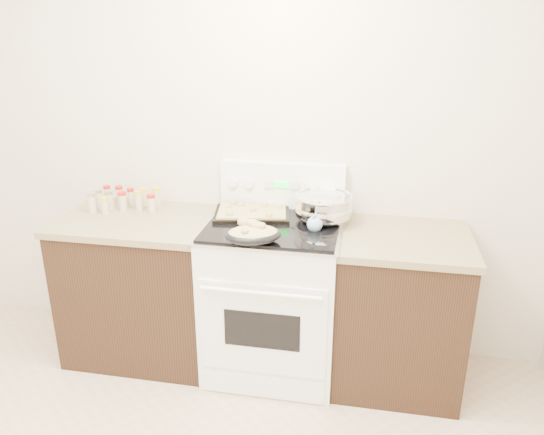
# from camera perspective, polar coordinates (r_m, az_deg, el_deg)

# --- Properties ---
(room_shell) EXTENTS (4.10, 3.60, 2.75)m
(room_shell) POSITION_cam_1_polar(r_m,az_deg,el_deg) (1.62, -21.93, 7.37)
(room_shell) COLOR beige
(room_shell) RESTS_ON ground
(counter_left) EXTENTS (0.93, 0.67, 0.92)m
(counter_left) POSITION_cam_1_polar(r_m,az_deg,el_deg) (3.45, -13.58, -7.13)
(counter_left) COLOR black
(counter_left) RESTS_ON ground
(counter_right) EXTENTS (0.73, 0.67, 0.92)m
(counter_right) POSITION_cam_1_polar(r_m,az_deg,el_deg) (3.18, 13.41, -9.60)
(counter_right) COLOR black
(counter_right) RESTS_ON ground
(kitchen_range) EXTENTS (0.78, 0.73, 1.22)m
(kitchen_range) POSITION_cam_1_polar(r_m,az_deg,el_deg) (3.20, 0.19, -8.24)
(kitchen_range) COLOR white
(kitchen_range) RESTS_ON ground
(mixing_bowl) EXTENTS (0.34, 0.34, 0.20)m
(mixing_bowl) POSITION_cam_1_polar(r_m,az_deg,el_deg) (3.05, 5.56, 1.09)
(mixing_bowl) COLOR silver
(mixing_bowl) RESTS_ON kitchen_range
(roasting_pan) EXTENTS (0.35, 0.29, 0.12)m
(roasting_pan) POSITION_cam_1_polar(r_m,az_deg,el_deg) (2.75, -2.07, -1.71)
(roasting_pan) COLOR black
(roasting_pan) RESTS_ON kitchen_range
(baking_sheet) EXTENTS (0.49, 0.38, 0.06)m
(baking_sheet) POSITION_cam_1_polar(r_m,az_deg,el_deg) (3.13, -2.20, 0.57)
(baking_sheet) COLOR black
(baking_sheet) RESTS_ON kitchen_range
(wooden_spoon) EXTENTS (0.17, 0.20, 0.04)m
(wooden_spoon) POSITION_cam_1_polar(r_m,az_deg,el_deg) (2.83, -2.25, -1.81)
(wooden_spoon) COLOR tan
(wooden_spoon) RESTS_ON kitchen_range
(blue_ladle) EXTENTS (0.13, 0.28, 0.11)m
(blue_ladle) POSITION_cam_1_polar(r_m,az_deg,el_deg) (2.92, 4.71, -0.61)
(blue_ladle) COLOR #82ABC2
(blue_ladle) RESTS_ON kitchen_range
(spice_jars) EXTENTS (0.40, 0.23, 0.13)m
(spice_jars) POSITION_cam_1_polar(r_m,az_deg,el_deg) (3.42, -15.62, 1.89)
(spice_jars) COLOR #BFB28C
(spice_jars) RESTS_ON counter_left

